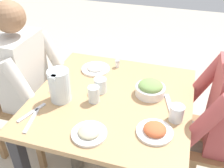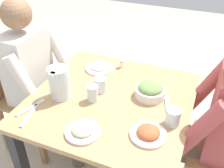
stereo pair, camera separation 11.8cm
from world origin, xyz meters
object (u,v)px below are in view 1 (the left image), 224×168
(chair_far, at_px, (14,94))
(dining_table, at_px, (112,112))
(diner_far, at_px, (36,82))
(water_glass_near_right, at_px, (100,85))
(water_glass_by_pitcher, at_px, (177,113))
(plate_rice_curry, at_px, (155,130))
(diner_near, at_px, (210,114))
(salad_bowl, at_px, (150,88))
(plate_beans, at_px, (89,133))
(salt_shaker, at_px, (117,64))
(plate_yoghurt, at_px, (96,68))
(water_glass_far_right, at_px, (94,94))
(water_pitcher, at_px, (60,85))

(chair_far, bearing_deg, dining_table, -95.70)
(dining_table, xyz_separation_m, diner_far, (0.08, 0.55, 0.07))
(water_glass_near_right, height_order, water_glass_by_pitcher, same)
(plate_rice_curry, bearing_deg, diner_near, -43.57)
(salad_bowl, relative_size, water_glass_by_pitcher, 1.95)
(plate_beans, xyz_separation_m, plate_rice_curry, (0.10, -0.30, 0.00))
(diner_far, xyz_separation_m, salt_shaker, (0.27, -0.49, 0.07))
(plate_yoghurt, distance_m, salt_shaker, 0.15)
(chair_far, height_order, water_glass_far_right, chair_far)
(plate_rice_curry, relative_size, water_glass_far_right, 1.88)
(plate_beans, distance_m, plate_rice_curry, 0.32)
(dining_table, distance_m, water_glass_by_pitcher, 0.41)
(diner_far, relative_size, salad_bowl, 6.85)
(dining_table, bearing_deg, salt_shaker, 10.94)
(water_glass_by_pitcher, height_order, water_glass_far_right, water_glass_far_right)
(chair_far, height_order, diner_far, diner_far)
(dining_table, xyz_separation_m, salt_shaker, (0.34, 0.07, 0.14))
(diner_far, height_order, salt_shaker, diner_far)
(diner_far, xyz_separation_m, plate_beans, (-0.40, -0.54, 0.06))
(plate_beans, bearing_deg, diner_far, 53.56)
(chair_far, height_order, plate_yoghurt, chair_far)
(chair_far, relative_size, diner_near, 0.75)
(plate_rice_curry, xyz_separation_m, water_glass_far_right, (0.15, 0.37, 0.03))
(diner_far, distance_m, plate_rice_curry, 0.89)
(diner_far, bearing_deg, salad_bowl, -88.56)
(water_glass_near_right, bearing_deg, salt_shaker, -3.21)
(dining_table, distance_m, salad_bowl, 0.27)
(diner_near, bearing_deg, salad_bowl, 86.04)
(diner_far, xyz_separation_m, water_pitcher, (-0.18, -0.28, 0.14))
(water_glass_near_right, bearing_deg, diner_far, 85.15)
(diner_far, height_order, water_glass_by_pitcher, diner_far)
(diner_near, xyz_separation_m, diner_far, (0.01, 1.11, 0.00))
(chair_far, xyz_separation_m, plate_beans, (-0.40, -0.74, 0.21))
(plate_rice_curry, bearing_deg, salad_bowl, 14.06)
(water_glass_near_right, height_order, water_glass_far_right, water_glass_far_right)
(diner_near, height_order, plate_beans, diner_near)
(chair_far, relative_size, water_glass_by_pitcher, 10.05)
(water_pitcher, relative_size, plate_rice_curry, 1.05)
(plate_rice_curry, bearing_deg, water_glass_near_right, 55.51)
(diner_near, height_order, water_pitcher, diner_near)
(plate_yoghurt, bearing_deg, diner_near, -104.53)
(water_pitcher, distance_m, plate_beans, 0.35)
(plate_beans, bearing_deg, plate_yoghurt, 16.89)
(salad_bowl, xyz_separation_m, salt_shaker, (0.25, 0.27, -0.01))
(dining_table, height_order, plate_rice_curry, plate_rice_curry)
(water_pitcher, xyz_separation_m, salad_bowl, (0.19, -0.48, -0.05))
(water_pitcher, relative_size, salad_bowl, 1.10)
(dining_table, xyz_separation_m, chair_far, (0.08, 0.76, -0.08))
(plate_yoghurt, xyz_separation_m, salt_shaker, (0.08, -0.13, 0.01))
(salad_bowl, relative_size, plate_yoghurt, 0.90)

